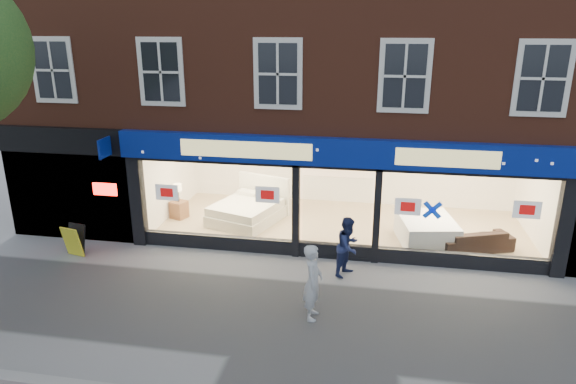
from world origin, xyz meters
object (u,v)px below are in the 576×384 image
(mattress_stack, at_px, (426,231))
(sofa, at_px, (475,239))
(a_board, at_px, (74,240))
(pedestrian_grey, at_px, (313,282))
(display_bed, at_px, (248,210))
(pedestrian_blue, at_px, (348,246))

(mattress_stack, xyz_separation_m, sofa, (1.26, -0.23, -0.07))
(a_board, height_order, pedestrian_grey, pedestrian_grey)
(display_bed, relative_size, pedestrian_blue, 1.74)
(a_board, xyz_separation_m, pedestrian_blue, (7.30, 0.19, 0.32))
(sofa, height_order, pedestrian_blue, pedestrian_blue)
(sofa, xyz_separation_m, pedestrian_blue, (-3.30, -1.88, 0.36))
(sofa, xyz_separation_m, pedestrian_grey, (-3.90, -3.98, 0.44))
(sofa, distance_m, pedestrian_grey, 5.59)
(mattress_stack, xyz_separation_m, pedestrian_grey, (-2.64, -4.22, 0.38))
(sofa, distance_m, pedestrian_blue, 3.82)
(sofa, height_order, pedestrian_grey, pedestrian_grey)
(display_bed, bearing_deg, pedestrian_blue, -23.25)
(display_bed, distance_m, pedestrian_blue, 4.39)
(sofa, distance_m, a_board, 10.80)
(pedestrian_grey, xyz_separation_m, pedestrian_blue, (0.60, 2.11, -0.08))
(mattress_stack, distance_m, pedestrian_grey, 4.99)
(pedestrian_blue, bearing_deg, pedestrian_grey, -169.23)
(pedestrian_blue, bearing_deg, sofa, -33.69)
(display_bed, relative_size, mattress_stack, 1.28)
(a_board, relative_size, pedestrian_blue, 0.57)
(display_bed, height_order, mattress_stack, display_bed)
(sofa, bearing_deg, pedestrian_grey, 24.65)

